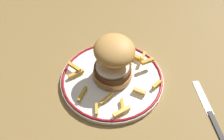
% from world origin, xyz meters
% --- Properties ---
extents(ground_plane, '(1.40, 0.86, 0.04)m').
position_xyz_m(ground_plane, '(0.00, 0.00, -0.02)').
color(ground_plane, olive).
extents(dinner_plate, '(0.28, 0.28, 0.02)m').
position_xyz_m(dinner_plate, '(0.03, 0.02, 0.01)').
color(dinner_plate, white).
rests_on(dinner_plate, ground_plane).
extents(burger, '(0.14, 0.14, 0.12)m').
position_xyz_m(burger, '(0.04, 0.03, 0.07)').
color(burger, '#C88A46').
rests_on(burger, dinner_plate).
extents(fries_pile, '(0.26, 0.26, 0.03)m').
position_xyz_m(fries_pile, '(0.05, 0.03, 0.02)').
color(fries_pile, gold).
rests_on(fries_pile, dinner_plate).
extents(knife, '(0.04, 0.18, 0.01)m').
position_xyz_m(knife, '(0.28, -0.09, 0.00)').
color(knife, black).
rests_on(knife, ground_plane).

